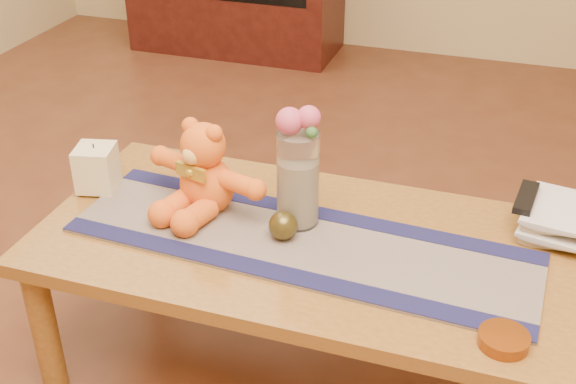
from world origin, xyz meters
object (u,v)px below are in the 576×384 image
(bronze_ball, at_px, (283,225))
(tv_remote, at_px, (526,198))
(amber_dish, at_px, (504,340))
(pillar_candle, at_px, (97,168))
(book_bottom, at_px, (522,220))
(teddy_bear, at_px, (206,167))
(glass_vase, at_px, (298,179))

(bronze_ball, height_order, tv_remote, tv_remote)
(amber_dish, bearing_deg, pillar_candle, 165.34)
(book_bottom, bearing_deg, teddy_bear, -163.19)
(tv_remote, bearing_deg, amber_dish, -84.81)
(amber_dish, bearing_deg, bronze_ball, 158.51)
(pillar_candle, bearing_deg, amber_dish, -14.66)
(teddy_bear, bearing_deg, glass_vase, 16.76)
(glass_vase, xyz_separation_m, amber_dish, (0.56, -0.31, -0.12))
(teddy_bear, xyz_separation_m, pillar_candle, (-0.34, -0.00, -0.06))
(pillar_candle, height_order, bronze_ball, pillar_candle)
(pillar_candle, distance_m, tv_remote, 1.18)
(pillar_candle, xyz_separation_m, tv_remote, (1.16, 0.19, 0.01))
(glass_vase, relative_size, tv_remote, 1.62)
(bronze_ball, distance_m, tv_remote, 0.64)
(glass_vase, distance_m, bronze_ball, 0.13)
(teddy_bear, bearing_deg, amber_dish, -4.61)
(book_bottom, distance_m, tv_remote, 0.08)
(pillar_candle, distance_m, amber_dish, 1.19)
(pillar_candle, xyz_separation_m, bronze_ball, (0.59, -0.08, -0.03))
(glass_vase, height_order, amber_dish, glass_vase)
(pillar_candle, xyz_separation_m, book_bottom, (1.17, 0.20, -0.06))
(bronze_ball, xyz_separation_m, tv_remote, (0.58, 0.27, 0.04))
(teddy_bear, height_order, book_bottom, teddy_bear)
(glass_vase, relative_size, amber_dish, 2.39)
(book_bottom, bearing_deg, bronze_ball, -150.87)
(bronze_ball, bearing_deg, pillar_candle, 172.38)
(bronze_ball, bearing_deg, teddy_bear, 161.51)
(bronze_ball, relative_size, book_bottom, 0.34)
(glass_vase, distance_m, amber_dish, 0.65)
(teddy_bear, distance_m, book_bottom, 0.86)
(teddy_bear, height_order, glass_vase, glass_vase)
(pillar_candle, distance_m, glass_vase, 0.60)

